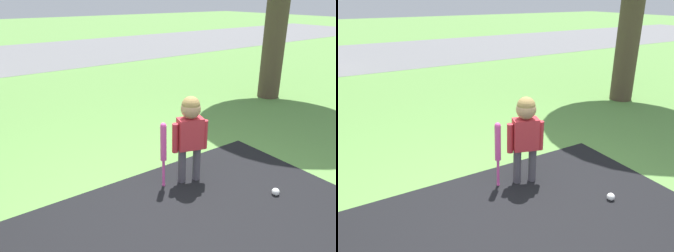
# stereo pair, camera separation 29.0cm
# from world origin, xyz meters

# --- Properties ---
(ground_plane) EXTENTS (60.00, 60.00, 0.00)m
(ground_plane) POSITION_xyz_m (0.00, 0.00, 0.00)
(ground_plane) COLOR #5B8C42
(street_strip) EXTENTS (40.00, 6.00, 0.01)m
(street_strip) POSITION_xyz_m (0.00, 10.01, 0.00)
(street_strip) COLOR slate
(street_strip) RESTS_ON ground
(child) EXTENTS (0.38, 0.22, 0.97)m
(child) POSITION_xyz_m (0.49, 0.58, 0.63)
(child) COLOR #4C4751
(child) RESTS_ON ground
(baseball_bat) EXTENTS (0.06, 0.06, 0.73)m
(baseball_bat) POSITION_xyz_m (0.19, 0.64, 0.47)
(baseball_bat) COLOR #E54CA5
(baseball_bat) RESTS_ON ground
(sports_ball) EXTENTS (0.08, 0.08, 0.08)m
(sports_ball) POSITION_xyz_m (1.03, -0.16, 0.04)
(sports_ball) COLOR white
(sports_ball) RESTS_ON ground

